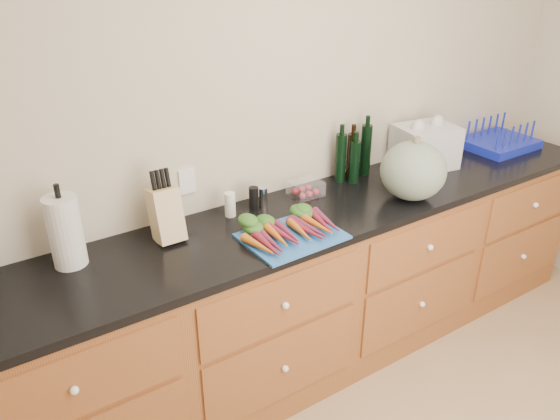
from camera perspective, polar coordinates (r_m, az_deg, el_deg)
wall_back at (r=2.85m, az=0.90°, el=9.22°), size 4.10×0.05×2.60m
cabinets at (r=2.99m, az=4.37°, el=-8.19°), size 3.60×0.64×0.90m
countertop at (r=2.75m, az=4.65°, el=-0.11°), size 3.64×0.62×0.04m
cutting_board at (r=2.46m, az=1.27°, el=-2.75°), size 0.44×0.34×0.01m
carrots at (r=2.48m, az=0.76°, el=-1.77°), size 0.41×0.30×0.06m
squash at (r=2.86m, az=13.75°, el=4.01°), size 0.34×0.34×0.30m
paper_towel at (r=2.36m, az=-21.51°, el=-2.12°), size 0.14×0.14×0.30m
knife_block at (r=2.45m, az=-11.83°, el=-0.45°), size 0.12×0.12×0.24m
grinder_salt at (r=2.63m, az=-5.24°, el=0.57°), size 0.05×0.05×0.12m
grinder_pepper at (r=2.69m, az=-2.77°, el=1.23°), size 0.05×0.05×0.12m
canister_chrome at (r=2.72m, az=-1.78°, el=1.36°), size 0.04×0.04×0.10m
tomato_box at (r=2.85m, az=2.71°, el=2.25°), size 0.16×0.13×0.08m
bottles at (r=3.05m, az=7.68°, el=5.60°), size 0.24×0.12×0.29m
grocery_bag at (r=3.30m, az=14.91°, el=6.44°), size 0.37×0.32×0.24m
dish_rack at (r=3.79m, az=21.88°, el=6.71°), size 0.44×0.35×0.17m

